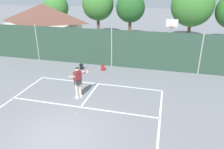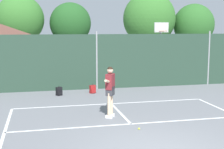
{
  "view_description": "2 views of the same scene",
  "coord_description": "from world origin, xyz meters",
  "px_view_note": "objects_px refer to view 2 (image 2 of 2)",
  "views": [
    {
      "loc": [
        4.03,
        -6.53,
        5.88
      ],
      "look_at": [
        1.02,
        5.17,
        0.89
      ],
      "focal_mm": 34.19,
      "sensor_mm": 36.0,
      "label": 1
    },
    {
      "loc": [
        -2.98,
        -7.73,
        3.24
      ],
      "look_at": [
        0.18,
        6.15,
        1.17
      ],
      "focal_mm": 51.85,
      "sensor_mm": 36.0,
      "label": 2
    }
  ],
  "objects_px": {
    "tennis_ball": "(139,129)",
    "backpack_red": "(93,89)",
    "basketball_hoop": "(161,43)",
    "tennis_player": "(110,87)",
    "backpack_black": "(59,91)"
  },
  "relations": [
    {
      "from": "tennis_ball",
      "to": "backpack_red",
      "type": "height_order",
      "value": "backpack_red"
    },
    {
      "from": "basketball_hoop",
      "to": "backpack_black",
      "type": "distance_m",
      "value": 7.51
    },
    {
      "from": "basketball_hoop",
      "to": "backpack_black",
      "type": "relative_size",
      "value": 7.67
    },
    {
      "from": "basketball_hoop",
      "to": "tennis_ball",
      "type": "distance_m",
      "value": 10.36
    },
    {
      "from": "basketball_hoop",
      "to": "tennis_player",
      "type": "relative_size",
      "value": 1.91
    },
    {
      "from": "backpack_black",
      "to": "basketball_hoop",
      "type": "bearing_deg",
      "value": 26.79
    },
    {
      "from": "basketball_hoop",
      "to": "tennis_player",
      "type": "bearing_deg",
      "value": -122.83
    },
    {
      "from": "tennis_ball",
      "to": "backpack_red",
      "type": "xyz_separation_m",
      "value": [
        -0.49,
        6.09,
        0.16
      ]
    },
    {
      "from": "basketball_hoop",
      "to": "tennis_ball",
      "type": "height_order",
      "value": "basketball_hoop"
    },
    {
      "from": "tennis_player",
      "to": "tennis_ball",
      "type": "bearing_deg",
      "value": -70.57
    },
    {
      "from": "tennis_player",
      "to": "backpack_black",
      "type": "height_order",
      "value": "tennis_player"
    },
    {
      "from": "tennis_player",
      "to": "backpack_red",
      "type": "relative_size",
      "value": 4.01
    },
    {
      "from": "tennis_player",
      "to": "backpack_black",
      "type": "xyz_separation_m",
      "value": [
        -1.58,
        4.27,
        -0.92
      ]
    },
    {
      "from": "basketball_hoop",
      "to": "tennis_ball",
      "type": "relative_size",
      "value": 53.79
    },
    {
      "from": "tennis_ball",
      "to": "backpack_red",
      "type": "bearing_deg",
      "value": 94.59
    }
  ]
}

